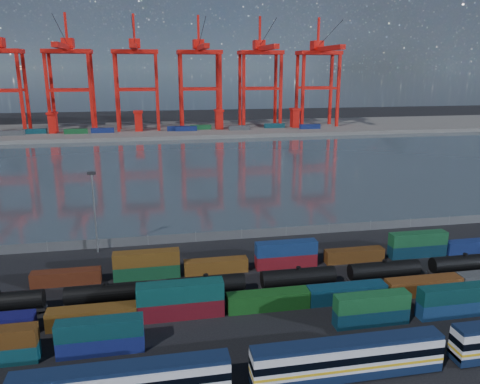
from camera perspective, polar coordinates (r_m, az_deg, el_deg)
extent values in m
plane|color=black|center=(77.31, 4.25, -12.89)|extent=(700.00, 700.00, 0.00)
plane|color=#33414A|center=(175.64, -4.56, 3.04)|extent=(700.00, 700.00, 0.00)
cube|color=#514F4C|center=(278.75, -6.96, 7.59)|extent=(700.00, 70.00, 2.00)
cone|color=#1E2630|center=(1691.33, -3.48, 21.48)|extent=(1040.00, 1040.00, 460.00)
cone|color=#1E2630|center=(1783.60, 10.20, 19.65)|extent=(960.00, 960.00, 380.00)
cone|color=#1E2630|center=(1930.22, 20.38, 17.42)|extent=(840.00, 840.00, 300.00)
cube|color=silver|center=(56.42, -14.06, -21.76)|extent=(23.47, 2.82, 3.57)
cube|color=#0E1B36|center=(55.25, -14.20, -20.08)|extent=(23.47, 2.53, 0.47)
cube|color=black|center=(56.20, -14.09, -21.45)|extent=(23.49, 2.90, 0.94)
cube|color=silver|center=(60.26, 13.00, -19.05)|extent=(23.47, 2.82, 3.57)
cube|color=#0E1B36|center=(61.32, 12.89, -20.51)|extent=(23.47, 2.87, 1.13)
cube|color=#0E1B36|center=(59.17, 13.12, -17.43)|extent=(23.47, 2.53, 0.47)
cube|color=gold|center=(60.68, 12.95, -19.64)|extent=(23.49, 2.90, 0.34)
cube|color=black|center=(60.06, 13.02, -18.75)|extent=(23.49, 2.90, 0.94)
cube|color=black|center=(59.24, 4.96, -22.20)|extent=(2.82, 1.88, 0.66)
cube|color=black|center=(64.96, 19.93, -19.41)|extent=(2.82, 1.88, 0.66)
cube|color=black|center=(69.88, 27.05, -17.60)|extent=(2.82, 1.88, 0.66)
cube|color=navy|center=(66.48, -16.57, -17.36)|extent=(11.05, 2.25, 2.39)
cube|color=#0C383E|center=(65.25, -16.73, -15.58)|extent=(11.05, 2.25, 2.39)
cube|color=#0B293C|center=(72.48, 15.66, -14.40)|extent=(11.05, 2.25, 2.39)
cube|color=#17562A|center=(71.36, 15.79, -12.72)|extent=(11.05, 2.25, 2.39)
cube|color=navy|center=(78.81, 24.48, -12.76)|extent=(11.05, 2.25, 2.39)
cube|color=#0A3738|center=(77.78, 24.67, -11.18)|extent=(11.05, 2.25, 2.39)
cube|color=brown|center=(72.74, -17.49, -14.27)|extent=(12.76, 2.59, 2.77)
cube|color=#590D16|center=(72.17, -7.21, -13.89)|extent=(12.76, 2.59, 2.77)
cube|color=#0C403E|center=(70.88, -7.29, -11.93)|extent=(12.76, 2.59, 2.77)
cube|color=#134A17|center=(73.94, 3.45, -13.04)|extent=(12.76, 2.59, 2.77)
cube|color=#0D3147|center=(77.81, 12.88, -11.92)|extent=(12.76, 2.59, 2.77)
cube|color=#5F3313|center=(83.75, 21.44, -10.62)|extent=(12.76, 2.59, 2.77)
cube|color=#4E1F0F|center=(86.69, -20.42, -9.73)|extent=(11.51, 2.34, 2.49)
cube|color=#114124|center=(85.30, -11.25, -9.45)|extent=(11.51, 2.34, 2.49)
cube|color=brown|center=(84.31, -11.34, -7.90)|extent=(11.51, 2.34, 2.49)
cube|color=brown|center=(85.90, -2.94, -8.98)|extent=(11.51, 2.34, 2.49)
cube|color=maroon|center=(88.45, 5.62, -8.31)|extent=(11.51, 2.34, 2.49)
cube|color=navy|center=(87.50, 5.66, -6.81)|extent=(11.51, 2.34, 2.49)
cube|color=#4E2C0F|center=(92.97, 13.74, -7.50)|extent=(11.51, 2.34, 2.49)
cube|color=#0B283A|center=(98.96, 20.77, -6.67)|extent=(11.51, 2.34, 2.49)
cube|color=#15502A|center=(98.11, 20.90, -5.31)|extent=(11.51, 2.34, 2.49)
cube|color=navy|center=(105.63, 26.42, -5.93)|extent=(11.51, 2.34, 2.49)
cube|color=black|center=(80.82, -27.14, -12.79)|extent=(13.02, 1.93, 0.39)
cube|color=black|center=(79.84, -24.04, -13.07)|extent=(2.41, 1.74, 0.58)
cylinder|color=black|center=(77.04, -15.94, -11.72)|extent=(12.54, 2.80, 2.80)
cylinder|color=black|center=(76.38, -16.03, -10.69)|extent=(0.77, 0.77, 0.48)
cube|color=black|center=(77.73, -15.86, -12.74)|extent=(13.02, 1.93, 0.39)
cube|color=black|center=(78.48, -19.08, -13.06)|extent=(2.41, 1.74, 0.58)
cube|color=black|center=(77.58, -12.57, -12.89)|extent=(2.41, 1.74, 0.58)
cylinder|color=black|center=(76.98, -4.17, -11.17)|extent=(12.54, 2.80, 2.80)
cylinder|color=black|center=(76.31, -4.19, -10.13)|extent=(0.77, 0.77, 0.48)
cube|color=black|center=(77.67, -4.15, -12.19)|extent=(13.02, 1.93, 0.39)
cube|color=black|center=(77.55, -7.41, -12.65)|extent=(2.41, 1.74, 0.58)
cube|color=black|center=(78.38, -0.92, -12.20)|extent=(2.41, 1.74, 0.58)
cylinder|color=black|center=(79.98, 7.11, -10.21)|extent=(12.54, 2.80, 2.80)
cylinder|color=black|center=(79.34, 7.14, -9.20)|extent=(0.77, 0.77, 0.48)
cube|color=black|center=(80.64, 7.07, -11.20)|extent=(13.02, 1.93, 0.39)
cube|color=black|center=(79.69, 4.02, -11.76)|extent=(2.41, 1.74, 0.58)
cube|color=black|center=(82.15, 10.00, -11.11)|extent=(2.41, 1.74, 0.58)
cylinder|color=black|center=(85.72, 17.15, -9.01)|extent=(12.54, 2.80, 2.80)
cylinder|color=black|center=(85.12, 17.23, -8.06)|extent=(0.77, 0.77, 0.48)
cube|color=black|center=(86.34, 17.07, -9.95)|extent=(13.02, 1.93, 0.39)
cube|color=black|center=(84.66, 14.40, -10.55)|extent=(2.41, 1.74, 0.58)
cube|color=black|center=(88.51, 19.58, -9.81)|extent=(2.41, 1.74, 0.58)
cylinder|color=black|center=(93.70, 25.66, -7.78)|extent=(12.54, 2.80, 2.80)
cylinder|color=black|center=(93.15, 25.76, -6.90)|extent=(0.77, 0.77, 0.48)
cube|color=black|center=(94.26, 25.55, -8.65)|extent=(13.02, 1.93, 0.39)
cube|color=black|center=(92.00, 23.31, -9.23)|extent=(2.41, 1.74, 0.58)
cube|color=#595B5E|center=(101.90, 0.21, -5.18)|extent=(160.00, 0.06, 2.00)
cylinder|color=slate|center=(102.58, -22.44, -6.17)|extent=(0.12, 0.12, 2.20)
cylinder|color=slate|center=(100.92, -16.86, -6.00)|extent=(0.12, 0.12, 2.20)
cylinder|color=slate|center=(100.25, -11.14, -5.76)|extent=(0.12, 0.12, 2.20)
cylinder|color=slate|center=(100.56, -5.42, -5.47)|extent=(0.12, 0.12, 2.20)
cylinder|color=slate|center=(101.86, 0.21, -5.13)|extent=(0.12, 0.12, 2.20)
cylinder|color=slate|center=(104.11, 5.64, -4.75)|extent=(0.12, 0.12, 2.20)
cylinder|color=slate|center=(107.25, 10.79, -4.36)|extent=(0.12, 0.12, 2.20)
cylinder|color=slate|center=(111.20, 15.61, -3.95)|extent=(0.12, 0.12, 2.20)
cylinder|color=slate|center=(115.89, 20.06, -3.56)|extent=(0.12, 0.12, 2.20)
cylinder|color=slate|center=(121.22, 24.14, -3.17)|extent=(0.12, 0.12, 2.20)
cylinder|color=slate|center=(96.85, -17.28, -2.59)|extent=(0.36, 0.36, 16.00)
cube|color=black|center=(94.78, -17.66, 2.20)|extent=(1.60, 0.40, 0.60)
cube|color=red|center=(273.47, -25.13, 10.65)|extent=(1.58, 1.58, 44.37)
cube|color=red|center=(284.95, -24.56, 10.82)|extent=(1.58, 1.58, 44.37)
cube|color=red|center=(287.56, -26.74, 11.05)|extent=(21.69, 1.38, 1.38)
cube|color=red|center=(270.57, -22.36, 10.90)|extent=(1.58, 1.58, 44.37)
cube|color=red|center=(282.17, -21.90, 11.06)|extent=(1.58, 1.58, 44.37)
cube|color=red|center=(267.20, -17.72, 11.26)|extent=(1.58, 1.58, 44.37)
cube|color=red|center=(278.94, -17.44, 11.41)|extent=(1.58, 1.58, 44.37)
cube|color=red|center=(268.56, -20.10, 11.56)|extent=(21.69, 1.38, 1.38)
cube|color=red|center=(280.25, -19.72, 11.70)|extent=(21.69, 1.38, 1.38)
cube|color=red|center=(274.28, -20.29, 15.78)|extent=(24.65, 13.80, 2.17)
cube|color=red|center=(262.67, -20.74, 16.25)|extent=(2.96, 47.33, 2.46)
cube|color=red|center=(278.35, -20.24, 16.68)|extent=(5.92, 7.89, 4.93)
cube|color=red|center=(276.84, -20.45, 18.22)|extent=(1.18, 1.18, 15.78)
cylinder|color=black|center=(260.70, -20.98, 17.78)|extent=(0.24, 40.58, 13.39)
cube|color=red|center=(265.98, -14.82, 11.46)|extent=(1.58, 1.58, 44.37)
cube|color=red|center=(277.77, -14.66, 11.59)|extent=(1.58, 1.58, 44.37)
cube|color=red|center=(265.42, -10.05, 11.71)|extent=(1.58, 1.58, 44.37)
cube|color=red|center=(277.24, -10.10, 11.84)|extent=(1.58, 1.58, 44.37)
cube|color=red|center=(265.37, -12.47, 12.07)|extent=(21.69, 1.38, 1.38)
cube|color=red|center=(277.19, -12.41, 12.18)|extent=(21.69, 1.38, 1.38)
cube|color=red|center=(271.16, -12.68, 16.34)|extent=(24.65, 13.80, 2.17)
cube|color=red|center=(259.41, -12.78, 16.85)|extent=(2.96, 47.33, 2.46)
cube|color=red|center=(275.27, -12.71, 17.24)|extent=(5.92, 7.89, 4.93)
cube|color=red|center=(273.75, -12.82, 18.80)|extent=(1.18, 1.18, 15.78)
cylinder|color=black|center=(257.42, -12.89, 18.40)|extent=(0.24, 40.58, 13.39)
cube|color=red|center=(265.96, -7.13, 11.83)|extent=(1.58, 1.58, 44.37)
cube|color=red|center=(277.75, -7.29, 11.95)|extent=(1.58, 1.58, 44.37)
cube|color=red|center=(268.25, -2.40, 11.95)|extent=(1.58, 1.58, 44.37)
cube|color=red|center=(279.94, -2.76, 12.07)|extent=(1.58, 1.58, 44.37)
cube|color=red|center=(266.78, -4.76, 12.37)|extent=(21.69, 1.38, 1.38)
cube|color=red|center=(278.54, -5.03, 12.47)|extent=(21.69, 1.38, 1.38)
cube|color=red|center=(272.54, -5.00, 16.62)|extent=(24.65, 13.80, 2.17)
cube|color=red|center=(260.85, -4.73, 17.14)|extent=(2.96, 47.33, 2.46)
cube|color=red|center=(276.63, -5.10, 17.51)|extent=(5.92, 7.89, 4.93)
cube|color=red|center=(275.11, -5.10, 19.07)|extent=(1.18, 1.18, 15.78)
cylinder|color=black|center=(258.86, -4.70, 18.69)|extent=(0.24, 40.58, 13.39)
cube|color=red|center=(270.50, 0.45, 11.99)|extent=(1.58, 1.58, 44.37)
cube|color=red|center=(282.11, -0.02, 12.11)|extent=(1.58, 1.58, 44.37)
cube|color=red|center=(275.52, 4.98, 11.99)|extent=(1.58, 1.58, 44.37)
cube|color=red|center=(286.92, 4.33, 12.12)|extent=(1.58, 1.58, 44.37)
cube|color=red|center=(272.70, 2.74, 12.46)|extent=(21.69, 1.38, 1.38)
cube|color=red|center=(284.22, 2.18, 12.57)|extent=(21.69, 1.38, 1.38)
cube|color=red|center=(278.34, 2.50, 16.63)|extent=(24.65, 13.80, 2.17)
cube|color=red|center=(266.91, 3.11, 17.12)|extent=(2.96, 47.33, 2.46)
cube|color=red|center=(282.35, 2.32, 17.50)|extent=(5.92, 7.89, 4.93)
cube|color=red|center=(280.86, 2.44, 19.03)|extent=(1.18, 1.18, 15.78)
cylinder|color=black|center=(264.97, 3.26, 18.62)|extent=(0.24, 40.58, 13.39)
cube|color=red|center=(279.39, 7.67, 11.95)|extent=(1.58, 1.58, 44.37)
cube|color=red|center=(290.64, 6.93, 12.09)|extent=(1.58, 1.58, 44.37)
cube|color=red|center=(286.91, 11.88, 11.85)|extent=(1.58, 1.58, 44.37)
cube|color=red|center=(297.88, 11.00, 11.99)|extent=(1.58, 1.58, 44.37)
cube|color=red|center=(282.87, 9.82, 12.36)|extent=(21.69, 1.38, 1.38)
cube|color=red|center=(293.98, 9.01, 12.48)|extent=(21.69, 1.38, 1.38)
cube|color=red|center=(288.31, 9.58, 16.38)|extent=(24.65, 13.80, 2.17)
cube|color=red|center=(277.28, 10.47, 16.82)|extent=(2.96, 47.33, 2.46)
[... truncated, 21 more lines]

